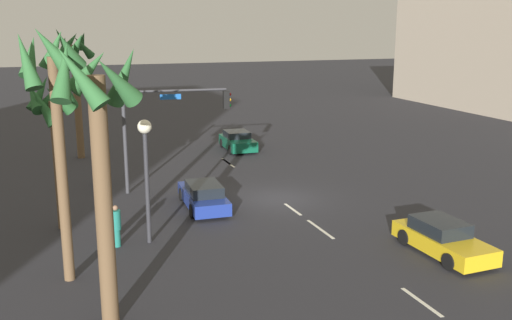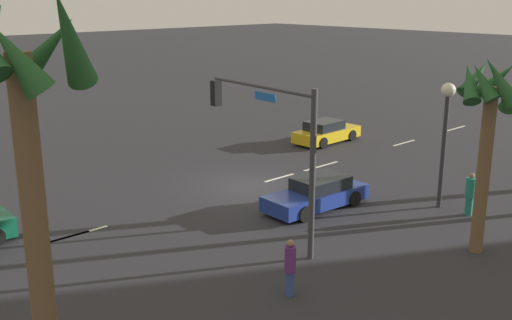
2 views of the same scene
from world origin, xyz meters
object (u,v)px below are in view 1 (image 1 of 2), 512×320
at_px(car_1, 238,141).
at_px(palm_tree_1, 75,68).
at_px(car_2, 442,238).
at_px(palm_tree_3, 99,131).
at_px(palm_tree_2, 53,115).
at_px(pedestrian_0, 116,225).
at_px(palm_tree_0, 53,87).
at_px(streetlamp, 146,156).
at_px(pedestrian_1, 97,169).
at_px(traffic_signal, 164,119).
at_px(car_0, 203,196).

bearing_deg(car_1, palm_tree_1, 84.07).
height_order(car_2, palm_tree_3, palm_tree_3).
bearing_deg(palm_tree_2, palm_tree_1, -6.94).
relative_size(car_1, palm_tree_2, 0.61).
height_order(pedestrian_0, palm_tree_0, palm_tree_0).
bearing_deg(car_1, palm_tree_2, 136.21).
xyz_separation_m(streetlamp, palm_tree_1, (17.18, 1.59, 2.32)).
bearing_deg(pedestrian_1, palm_tree_0, 170.23).
bearing_deg(palm_tree_1, pedestrian_0, -179.03).
bearing_deg(traffic_signal, streetlamp, 163.16).
bearing_deg(car_2, palm_tree_2, 59.57).
bearing_deg(pedestrian_0, palm_tree_3, 171.20).
distance_m(traffic_signal, palm_tree_0, 11.85).
relative_size(streetlamp, palm_tree_3, 0.61).
bearing_deg(pedestrian_0, streetlamp, -89.66).
bearing_deg(palm_tree_3, palm_tree_1, -1.67).
relative_size(car_0, palm_tree_1, 0.54).
height_order(streetlamp, palm_tree_1, palm_tree_1).
relative_size(car_2, palm_tree_0, 0.50).
bearing_deg(streetlamp, traffic_signal, -16.84).
xyz_separation_m(car_1, pedestrian_0, (-16.07, 10.48, 0.28)).
height_order(car_0, palm_tree_0, palm_tree_0).
xyz_separation_m(palm_tree_0, palm_tree_2, (5.70, 0.01, -1.74)).
bearing_deg(traffic_signal, palm_tree_2, 128.21).
xyz_separation_m(car_0, streetlamp, (-3.77, 3.32, 3.07)).
relative_size(car_1, pedestrian_1, 2.36).
bearing_deg(palm_tree_1, traffic_signal, -158.60).
bearing_deg(traffic_signal, car_1, -38.70).
bearing_deg(palm_tree_2, palm_tree_3, -173.63).
bearing_deg(car_1, pedestrian_0, 146.88).
bearing_deg(pedestrian_0, car_0, -50.76).
xyz_separation_m(traffic_signal, palm_tree_3, (-13.70, 4.52, 1.96)).
relative_size(traffic_signal, pedestrian_0, 3.34).
relative_size(palm_tree_1, palm_tree_3, 1.03).
bearing_deg(palm_tree_1, pedestrian_1, -176.40).
xyz_separation_m(car_0, palm_tree_3, (-10.07, 5.60, 5.25)).
height_order(car_0, palm_tree_1, palm_tree_1).
relative_size(pedestrian_0, palm_tree_3, 0.21).
bearing_deg(car_0, streetlamp, 138.62).
distance_m(car_0, palm_tree_0, 11.11).
height_order(car_1, pedestrian_0, pedestrian_0).
bearing_deg(pedestrian_1, streetlamp, -173.46).
bearing_deg(car_1, palm_tree_3, 152.87).
height_order(palm_tree_0, palm_tree_2, palm_tree_0).
height_order(streetlamp, pedestrian_0, streetlamp).
distance_m(palm_tree_1, palm_tree_2, 14.29).
relative_size(pedestrian_1, palm_tree_2, 0.26).
bearing_deg(traffic_signal, car_2, -146.46).
height_order(pedestrian_0, palm_tree_1, palm_tree_1).
bearing_deg(palm_tree_1, palm_tree_3, 178.33).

